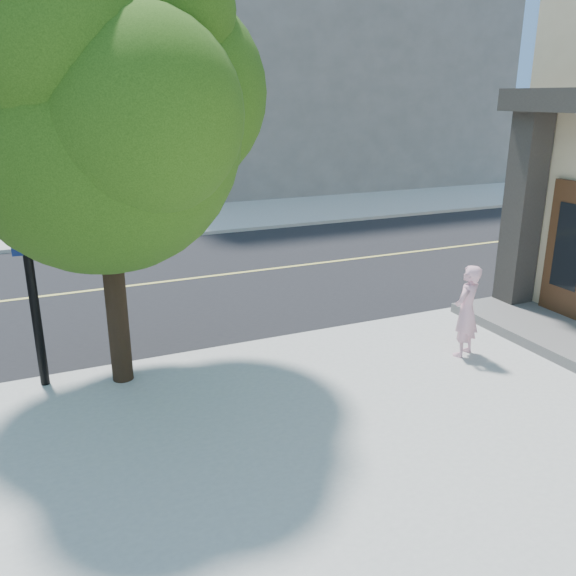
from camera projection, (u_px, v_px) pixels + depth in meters
name	position (u px, v px, depth m)	size (l,w,h in m)	color
road_ew	(1.00, 302.00, 12.96)	(140.00, 9.00, 0.01)	black
sidewalk_ne	(275.00, 176.00, 32.90)	(29.00, 25.00, 0.12)	#ADADA7
filler_ne	(279.00, 40.00, 31.35)	(18.00, 16.00, 14.00)	slate
man_on_phone	(466.00, 311.00, 9.80)	(0.57, 0.37, 1.56)	#E9A7BA
street_tree	(105.00, 98.00, 7.95)	(4.83, 4.39, 6.42)	black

